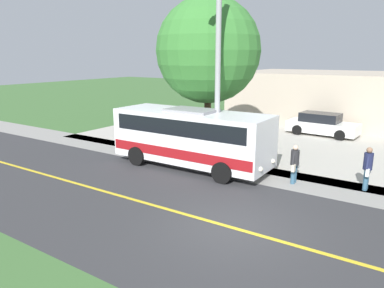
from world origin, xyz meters
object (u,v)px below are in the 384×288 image
pedestrian_waiting (295,163)px  parked_car_near (322,125)px  shuttle_bus_front (191,135)px  street_light_pole (217,65)px  commercial_building (348,97)px  pedestrian_with_bags (368,167)px  tree_curbside (208,51)px

pedestrian_waiting → parked_car_near: pedestrian_waiting is taller
pedestrian_waiting → parked_car_near: bearing=-172.2°
shuttle_bus_front → street_light_pole: 3.37m
commercial_building → pedestrian_waiting: bearing=3.6°
pedestrian_with_bags → street_light_pole: bearing=-82.4°
tree_curbside → commercial_building: tree_curbside is taller
parked_car_near → commercial_building: commercial_building is taller
pedestrian_waiting → shuttle_bus_front: bearing=-85.2°
street_light_pole → parked_car_near: 11.20m
street_light_pole → parked_car_near: size_ratio=1.89×
pedestrian_waiting → commercial_building: size_ratio=0.10×
street_light_pole → tree_curbside: (-2.52, -1.92, 0.65)m
street_light_pole → commercial_building: bearing=171.0°
shuttle_bus_front → tree_curbside: 4.86m
shuttle_bus_front → pedestrian_waiting: bearing=94.8°
shuttle_bus_front → street_light_pole: size_ratio=0.88×
parked_car_near → tree_curbside: tree_curbside is taller
pedestrian_waiting → tree_curbside: tree_curbside is taller
shuttle_bus_front → pedestrian_with_bags: (-1.19, 7.33, -0.60)m
shuttle_bus_front → pedestrian_waiting: (-0.40, 4.75, -0.65)m
shuttle_bus_front → pedestrian_waiting: size_ratio=4.70×
street_light_pole → pedestrian_with_bags: bearing=97.6°
street_light_pole → parked_car_near: bearing=167.5°
tree_curbside → commercial_building: size_ratio=0.48×
street_light_pole → parked_car_near: (-10.22, 2.27, -3.99)m
pedestrian_with_bags → parked_car_near: 10.19m
commercial_building → tree_curbside: bearing=-18.0°
pedestrian_with_bags → commercial_building: size_ratio=0.10×
shuttle_bus_front → commercial_building: 17.28m
pedestrian_waiting → street_light_pole: (0.04, -3.67, 3.82)m
parked_car_near → tree_curbside: 9.92m
tree_curbside → commercial_building: 15.11m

